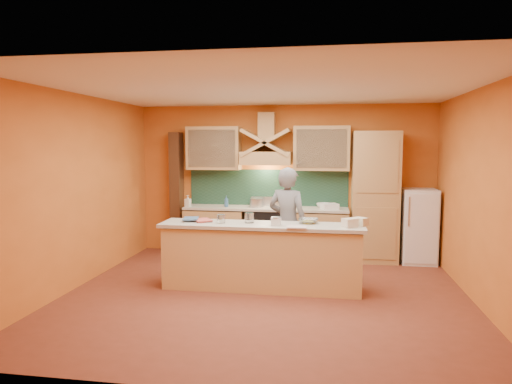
% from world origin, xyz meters
% --- Properties ---
extents(floor, '(5.50, 5.00, 0.01)m').
position_xyz_m(floor, '(0.00, 0.00, 0.00)').
color(floor, brown).
rests_on(floor, ground).
extents(ceiling, '(5.50, 5.00, 0.01)m').
position_xyz_m(ceiling, '(0.00, 0.00, 2.80)').
color(ceiling, white).
rests_on(ceiling, wall_back).
extents(wall_back, '(5.50, 0.02, 2.80)m').
position_xyz_m(wall_back, '(0.00, 2.50, 1.40)').
color(wall_back, orange).
rests_on(wall_back, floor).
extents(wall_front, '(5.50, 0.02, 2.80)m').
position_xyz_m(wall_front, '(0.00, -2.50, 1.40)').
color(wall_front, orange).
rests_on(wall_front, floor).
extents(wall_left, '(0.02, 5.00, 2.80)m').
position_xyz_m(wall_left, '(-2.75, 0.00, 1.40)').
color(wall_left, orange).
rests_on(wall_left, floor).
extents(wall_right, '(0.02, 5.00, 2.80)m').
position_xyz_m(wall_right, '(2.75, 0.00, 1.40)').
color(wall_right, orange).
rests_on(wall_right, floor).
extents(base_cabinet_left, '(1.10, 0.60, 0.86)m').
position_xyz_m(base_cabinet_left, '(-1.25, 2.20, 0.43)').
color(base_cabinet_left, tan).
rests_on(base_cabinet_left, floor).
extents(base_cabinet_right, '(1.10, 0.60, 0.86)m').
position_xyz_m(base_cabinet_right, '(0.65, 2.20, 0.43)').
color(base_cabinet_right, tan).
rests_on(base_cabinet_right, floor).
extents(counter_top, '(3.00, 0.62, 0.04)m').
position_xyz_m(counter_top, '(-0.30, 2.20, 0.90)').
color(counter_top, '#B9B09D').
rests_on(counter_top, base_cabinet_left).
extents(stove, '(0.60, 0.58, 0.90)m').
position_xyz_m(stove, '(-0.30, 2.20, 0.45)').
color(stove, black).
rests_on(stove, floor).
extents(backsplash, '(3.00, 0.03, 0.70)m').
position_xyz_m(backsplash, '(-0.30, 2.48, 1.25)').
color(backsplash, '#1A392B').
rests_on(backsplash, wall_back).
extents(range_hood, '(0.92, 0.50, 0.24)m').
position_xyz_m(range_hood, '(-0.30, 2.25, 1.82)').
color(range_hood, tan).
rests_on(range_hood, wall_back).
extents(hood_chimney, '(0.30, 0.30, 0.50)m').
position_xyz_m(hood_chimney, '(-0.30, 2.35, 2.40)').
color(hood_chimney, tan).
rests_on(hood_chimney, wall_back).
extents(upper_cabinet_left, '(1.00, 0.35, 0.80)m').
position_xyz_m(upper_cabinet_left, '(-1.30, 2.33, 2.00)').
color(upper_cabinet_left, tan).
rests_on(upper_cabinet_left, wall_back).
extents(upper_cabinet_right, '(1.00, 0.35, 0.80)m').
position_xyz_m(upper_cabinet_right, '(0.70, 2.33, 2.00)').
color(upper_cabinet_right, tan).
rests_on(upper_cabinet_right, wall_back).
extents(pantry_column, '(0.80, 0.60, 2.30)m').
position_xyz_m(pantry_column, '(1.65, 2.20, 1.15)').
color(pantry_column, tan).
rests_on(pantry_column, floor).
extents(fridge, '(0.58, 0.60, 1.30)m').
position_xyz_m(fridge, '(2.40, 2.20, 0.65)').
color(fridge, white).
rests_on(fridge, floor).
extents(trim_column_left, '(0.20, 0.30, 2.30)m').
position_xyz_m(trim_column_left, '(-2.05, 2.35, 1.15)').
color(trim_column_left, '#472816').
rests_on(trim_column_left, floor).
extents(island_body, '(2.80, 0.55, 0.88)m').
position_xyz_m(island_body, '(-0.10, 0.30, 0.44)').
color(island_body, '#DEB571').
rests_on(island_body, floor).
extents(island_top, '(2.90, 0.62, 0.05)m').
position_xyz_m(island_top, '(-0.10, 0.30, 0.92)').
color(island_top, '#B9B09D').
rests_on(island_top, island_body).
extents(person, '(0.74, 0.61, 1.73)m').
position_xyz_m(person, '(0.23, 0.84, 0.86)').
color(person, slate).
rests_on(person, floor).
extents(pot_large, '(0.31, 0.31, 0.17)m').
position_xyz_m(pot_large, '(-0.47, 2.23, 0.98)').
color(pot_large, silver).
rests_on(pot_large, stove).
extents(pot_small, '(0.23, 0.23, 0.13)m').
position_xyz_m(pot_small, '(-0.08, 2.29, 0.96)').
color(pot_small, '#AEAEB5').
rests_on(pot_small, stove).
extents(soap_bottle_a, '(0.11, 0.12, 0.21)m').
position_xyz_m(soap_bottle_a, '(-1.75, 2.09, 1.03)').
color(soap_bottle_a, beige).
rests_on(soap_bottle_a, counter_top).
extents(soap_bottle_b, '(0.09, 0.09, 0.21)m').
position_xyz_m(soap_bottle_b, '(-1.03, 2.14, 1.03)').
color(soap_bottle_b, '#315A88').
rests_on(soap_bottle_b, counter_top).
extents(bowl_back, '(0.28, 0.28, 0.08)m').
position_xyz_m(bowl_back, '(0.75, 2.34, 0.96)').
color(bowl_back, silver).
rests_on(bowl_back, counter_top).
extents(dish_rack, '(0.35, 0.31, 0.10)m').
position_xyz_m(dish_rack, '(0.86, 2.13, 0.97)').
color(dish_rack, white).
rests_on(dish_rack, counter_top).
extents(book_lower, '(0.36, 0.38, 0.03)m').
position_xyz_m(book_lower, '(-1.08, 0.31, 0.96)').
color(book_lower, '#C24E45').
rests_on(book_lower, island_top).
extents(book_upper, '(0.27, 0.33, 0.02)m').
position_xyz_m(book_upper, '(-1.27, 0.37, 0.98)').
color(book_upper, '#39597E').
rests_on(book_upper, island_top).
extents(jar_large, '(0.17, 0.17, 0.14)m').
position_xyz_m(jar_large, '(-0.29, 0.36, 1.02)').
color(jar_large, silver).
rests_on(jar_large, island_top).
extents(jar_small, '(0.15, 0.15, 0.13)m').
position_xyz_m(jar_small, '(-0.68, 0.27, 1.01)').
color(jar_small, silver).
rests_on(jar_small, island_top).
extents(kitchen_scale, '(0.13, 0.13, 0.11)m').
position_xyz_m(kitchen_scale, '(0.12, 0.19, 1.00)').
color(kitchen_scale, silver).
rests_on(kitchen_scale, island_top).
extents(mixing_bowl, '(0.31, 0.31, 0.07)m').
position_xyz_m(mixing_bowl, '(0.56, 0.45, 0.98)').
color(mixing_bowl, white).
rests_on(mixing_bowl, island_top).
extents(cloth, '(0.27, 0.20, 0.02)m').
position_xyz_m(cloth, '(0.42, 0.07, 0.95)').
color(cloth, beige).
rests_on(cloth, island_top).
extents(grocery_bag_a, '(0.24, 0.23, 0.12)m').
position_xyz_m(grocery_bag_a, '(1.13, 0.23, 1.00)').
color(grocery_bag_a, beige).
rests_on(grocery_bag_a, island_top).
extents(grocery_bag_b, '(0.23, 0.22, 0.11)m').
position_xyz_m(grocery_bag_b, '(1.28, 0.38, 1.00)').
color(grocery_bag_b, beige).
rests_on(grocery_bag_b, island_top).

